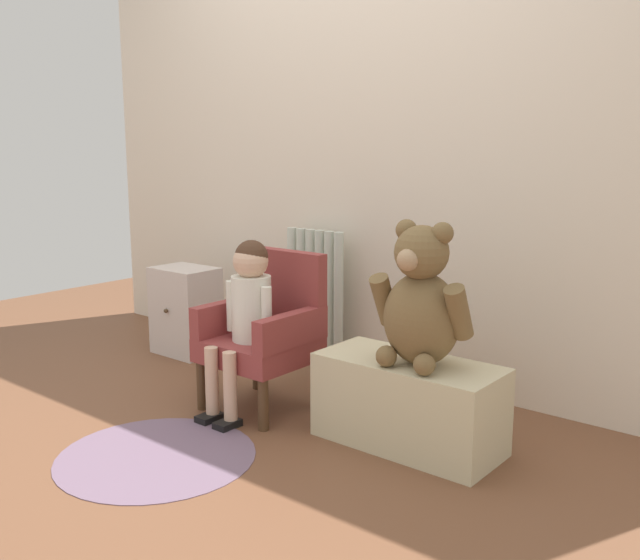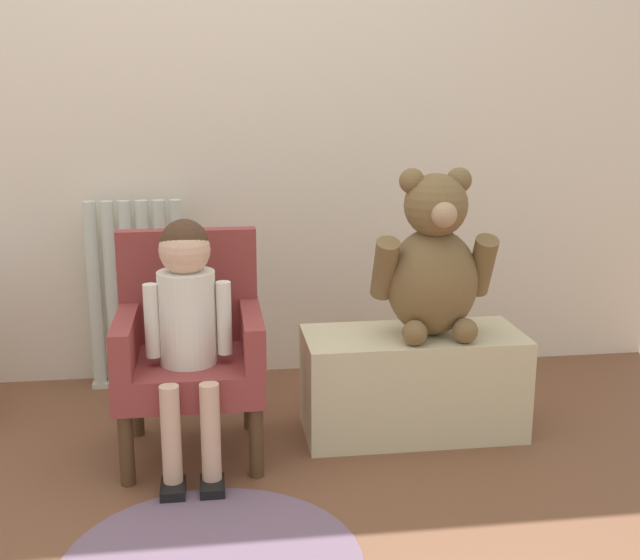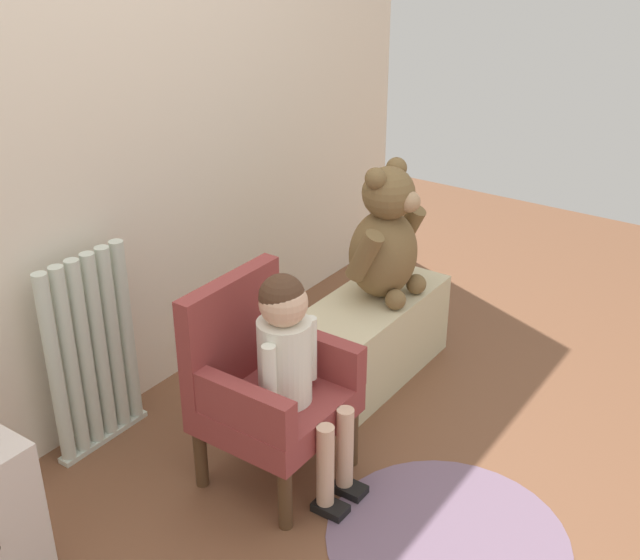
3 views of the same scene
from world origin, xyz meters
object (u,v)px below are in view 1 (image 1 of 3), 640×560
(radiator, at_px, (315,299))
(child_figure, at_px, (248,301))
(large_teddy_bear, at_px, (421,303))
(small_dresser, at_px, (186,311))
(child_armchair, at_px, (266,330))
(low_bench, at_px, (408,403))
(floor_rug, at_px, (156,456))

(radiator, height_order, child_figure, child_figure)
(large_teddy_bear, bearing_deg, small_dresser, 170.35)
(child_armchair, relative_size, low_bench, 0.96)
(child_armchair, xyz_separation_m, child_figure, (0.00, -0.11, 0.15))
(large_teddy_bear, height_order, floor_rug, large_teddy_bear)
(small_dresser, height_order, child_figure, child_figure)
(floor_rug, bearing_deg, large_teddy_bear, 42.87)
(radiator, relative_size, floor_rug, 0.97)
(radiator, xyz_separation_m, low_bench, (0.92, -0.55, -0.19))
(child_figure, distance_m, floor_rug, 0.73)
(small_dresser, bearing_deg, low_bench, -9.43)
(floor_rug, bearing_deg, small_dresser, 134.81)
(small_dresser, height_order, large_teddy_bear, large_teddy_bear)
(child_figure, relative_size, large_teddy_bear, 1.40)
(low_bench, relative_size, floor_rug, 0.96)
(child_figure, bearing_deg, low_bench, 11.21)
(radiator, bearing_deg, child_figure, -73.44)
(radiator, relative_size, child_figure, 0.95)
(radiator, relative_size, child_armchair, 1.05)
(radiator, distance_m, low_bench, 1.09)
(child_armchair, relative_size, child_figure, 0.91)
(small_dresser, distance_m, child_figure, 1.02)
(child_armchair, height_order, child_figure, child_figure)
(child_armchair, xyz_separation_m, large_teddy_bear, (0.77, 0.01, 0.23))
(low_bench, height_order, large_teddy_bear, large_teddy_bear)
(radiator, distance_m, child_figure, 0.74)
(radiator, xyz_separation_m, floor_rug, (0.26, -1.24, -0.35))
(child_armchair, xyz_separation_m, floor_rug, (0.05, -0.65, -0.34))
(radiator, relative_size, low_bench, 1.00)
(child_armchair, height_order, large_teddy_bear, large_teddy_bear)
(child_figure, bearing_deg, child_armchair, 90.00)
(small_dresser, relative_size, low_bench, 0.68)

